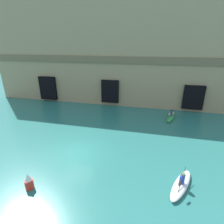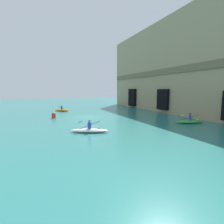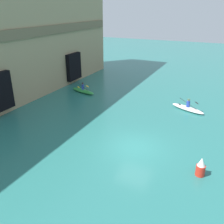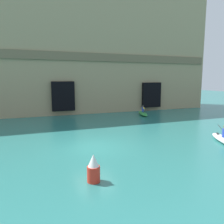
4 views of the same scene
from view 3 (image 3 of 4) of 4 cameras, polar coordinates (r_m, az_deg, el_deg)
The scene contains 4 objects.
ground_plane at distance 18.06m, azimuth 5.32°, elevation -8.00°, with size 120.00×120.00×0.00m, color #28706B.
kayak_green at distance 29.19m, azimuth -6.64°, elevation 4.87°, with size 1.61×3.48×1.19m.
kayak_white at distance 25.10m, azimuth 16.90°, elevation 0.85°, with size 2.17×3.49×1.15m.
marker_buoy at distance 15.90m, azimuth 19.63°, elevation -11.83°, with size 0.55×0.55×1.20m.
Camera 3 is at (-14.63, -5.08, 9.30)m, focal length 40.00 mm.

